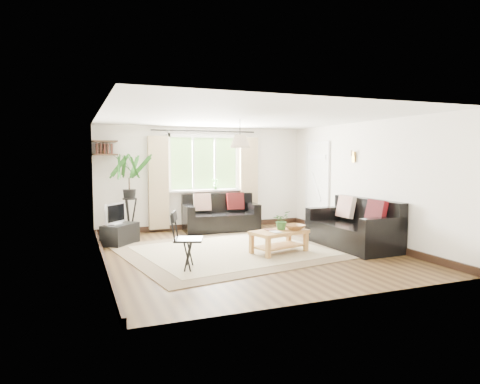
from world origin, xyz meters
name	(u,v)px	position (x,y,z in m)	size (l,w,h in m)	color
floor	(248,252)	(0.00, 0.00, 0.00)	(5.50, 5.50, 0.00)	black
ceiling	(248,117)	(0.00, 0.00, 2.40)	(5.50, 5.50, 0.00)	white
wall_back	(204,178)	(0.00, 2.75, 1.20)	(5.00, 0.02, 2.40)	white
wall_front	(338,200)	(0.00, -2.75, 1.20)	(5.00, 0.02, 2.40)	white
wall_left	(101,189)	(-2.50, 0.00, 1.20)	(0.02, 5.50, 2.40)	white
wall_right	(364,182)	(2.50, 0.00, 1.20)	(0.02, 5.50, 2.40)	white
rug	(233,250)	(-0.24, 0.16, 0.01)	(3.75, 3.21, 0.02)	beige
window	(204,163)	(0.00, 2.71, 1.55)	(2.50, 0.16, 2.16)	white
door	(317,187)	(2.47, 1.70, 1.00)	(0.06, 0.96, 2.06)	silver
corner_shelf	(105,148)	(-2.25, 2.50, 1.89)	(0.50, 0.50, 0.34)	black
pendant_lamp	(240,138)	(0.00, 0.40, 2.05)	(0.36, 0.36, 0.54)	beige
wall_sconce	(353,155)	(2.43, 0.30, 1.74)	(0.12, 0.12, 0.28)	beige
sofa_back	(221,213)	(0.26, 2.27, 0.40)	(1.69, 0.85, 0.80)	black
sofa_right	(352,224)	(1.98, -0.35, 0.43)	(0.92, 1.84, 0.87)	black
coffee_table	(279,242)	(0.47, -0.29, 0.20)	(1.00, 0.54, 0.41)	#946130
table_plant	(281,220)	(0.55, -0.23, 0.57)	(0.30, 0.26, 0.33)	#2C5B24
bowl	(295,227)	(0.77, -0.30, 0.45)	(0.35, 0.35, 0.09)	#8E5E31
book_a	(272,232)	(0.25, -0.45, 0.42)	(0.15, 0.21, 0.02)	silver
book_b	(267,230)	(0.25, -0.24, 0.42)	(0.16, 0.21, 0.02)	brown
tv_stand	(120,234)	(-2.07, 1.53, 0.20)	(0.74, 0.42, 0.40)	black
tv	(115,213)	(-2.15, 1.53, 0.62)	(0.57, 0.19, 0.44)	#A5A5AA
palm_stand	(129,195)	(-1.78, 2.34, 0.89)	(0.69, 0.69, 1.78)	black
folding_chair	(188,240)	(-1.30, -0.77, 0.45)	(0.46, 0.46, 0.89)	black
sill_plant	(215,184)	(0.25, 2.63, 1.06)	(0.14, 0.10, 0.27)	#2D6023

